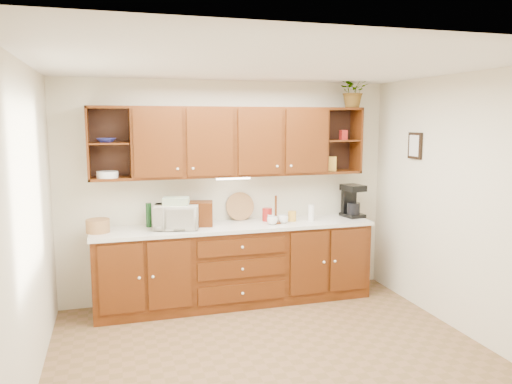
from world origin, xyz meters
TOP-DOWN VIEW (x-y plane):
  - floor at (0.00, 0.00)m, footprint 4.00×4.00m
  - ceiling at (0.00, 0.00)m, footprint 4.00×4.00m
  - back_wall at (0.00, 1.75)m, footprint 4.00×0.00m
  - left_wall at (-2.00, 0.00)m, footprint 0.00×3.50m
  - right_wall at (2.00, 0.00)m, footprint 0.00×3.50m
  - base_cabinets at (0.00, 1.45)m, footprint 3.20×0.60m
  - countertop at (0.00, 1.44)m, footprint 3.24×0.64m
  - upper_cabinets at (0.01, 1.59)m, footprint 3.20×0.33m
  - undercabinet_light at (0.00, 1.53)m, footprint 0.40×0.05m
  - framed_picture at (1.98, 0.90)m, footprint 0.03×0.24m
  - wicker_basket at (-1.52, 1.46)m, footprint 0.29×0.29m
  - microwave at (-0.68, 1.41)m, footprint 0.54×0.42m
  - towel_stack at (-0.68, 1.41)m, footprint 0.32×0.27m
  - wine_bottle at (-0.97, 1.59)m, footprint 0.08×0.08m
  - woven_tray at (0.12, 1.69)m, footprint 0.34×0.10m
  - bread_box at (-0.45, 1.52)m, footprint 0.44×0.32m
  - mug_tree at (0.47, 1.39)m, footprint 0.29×0.29m
  - canister_red at (0.42, 1.54)m, footprint 0.13×0.13m
  - canister_white at (0.93, 1.40)m, footprint 0.09×0.09m
  - canister_yellow at (0.70, 1.45)m, footprint 0.12×0.12m
  - coffee_maker at (1.52, 1.51)m, footprint 0.26×0.31m
  - bowl_stack at (-1.40, 1.58)m, footprint 0.25×0.25m
  - plate_stack at (-1.40, 1.55)m, footprint 0.29×0.29m
  - pantry_box_yellow at (1.26, 1.57)m, footprint 0.12×0.10m
  - pantry_box_red at (1.40, 1.56)m, footprint 0.08×0.07m
  - potted_plant at (1.51, 1.53)m, footprint 0.39×0.34m

SIDE VIEW (x-z plane):
  - floor at x=0.00m, z-range 0.00..0.00m
  - base_cabinets at x=0.00m, z-range 0.00..0.90m
  - countertop at x=0.00m, z-range 0.90..0.94m
  - woven_tray at x=0.12m, z-range 0.78..1.12m
  - mug_tree at x=0.47m, z-range 0.83..1.15m
  - canister_yellow at x=0.70m, z-range 0.94..1.06m
  - wicker_basket at x=-1.52m, z-range 0.94..1.08m
  - canister_red at x=0.42m, z-range 0.94..1.09m
  - canister_white at x=0.93m, z-range 0.94..1.13m
  - microwave at x=-0.68m, z-range 0.94..1.21m
  - wine_bottle at x=-0.97m, z-range 0.94..1.21m
  - bread_box at x=-0.45m, z-range 0.94..1.22m
  - coffee_maker at x=1.52m, z-range 0.93..1.34m
  - towel_stack at x=-0.68m, z-range 1.21..1.29m
  - back_wall at x=0.00m, z-range -0.70..3.30m
  - left_wall at x=-2.00m, z-range -0.45..3.05m
  - right_wall at x=2.00m, z-range -0.45..3.05m
  - undercabinet_light at x=0.00m, z-range 1.46..1.48m
  - plate_stack at x=-1.40m, z-range 1.52..1.59m
  - pantry_box_yellow at x=1.26m, z-range 1.52..1.69m
  - framed_picture at x=1.98m, z-range 1.70..2.00m
  - upper_cabinets at x=0.01m, z-range 1.49..2.29m
  - bowl_stack at x=-1.40m, z-range 1.90..1.95m
  - pantry_box_red at x=1.40m, z-range 1.90..2.02m
  - potted_plant at x=1.51m, z-range 2.29..2.70m
  - ceiling at x=0.00m, z-range 2.60..2.60m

